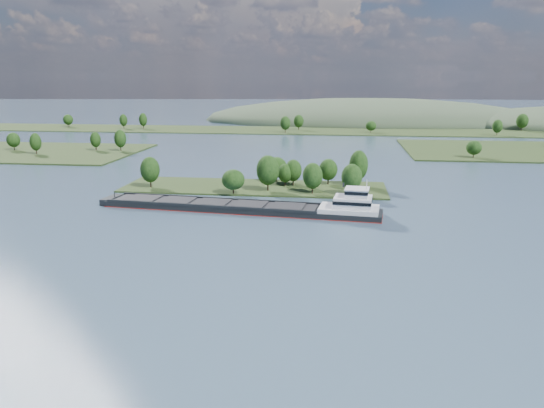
# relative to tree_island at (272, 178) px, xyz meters

# --- Properties ---
(ground) EXTENTS (1800.00, 1800.00, 0.00)m
(ground) POSITION_rel_tree_island_xyz_m (-6.98, -58.88, -4.18)
(ground) COLOR #3B5466
(ground) RESTS_ON ground
(tree_island) EXTENTS (100.00, 32.96, 14.97)m
(tree_island) POSITION_rel_tree_island_xyz_m (0.00, 0.00, 0.00)
(tree_island) COLOR #233417
(tree_island) RESTS_ON ground
(back_shoreline) EXTENTS (900.00, 60.00, 14.61)m
(back_shoreline) POSITION_rel_tree_island_xyz_m (1.63, 220.82, -3.52)
(back_shoreline) COLOR #233417
(back_shoreline) RESTS_ON ground
(hill_west) EXTENTS (320.00, 160.00, 44.00)m
(hill_west) POSITION_rel_tree_island_xyz_m (53.02, 321.12, -4.18)
(hill_west) COLOR #374731
(hill_west) RESTS_ON ground
(cargo_barge) EXTENTS (92.26, 20.72, 12.39)m
(cargo_barge) POSITION_rel_tree_island_xyz_m (-0.41, -34.76, -2.62)
(cargo_barge) COLOR black
(cargo_barge) RESTS_ON ground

